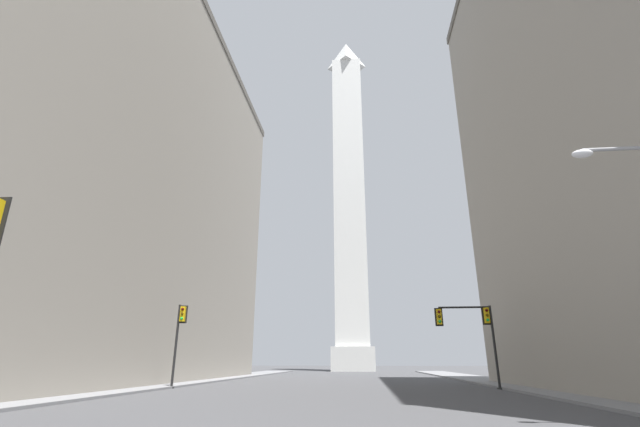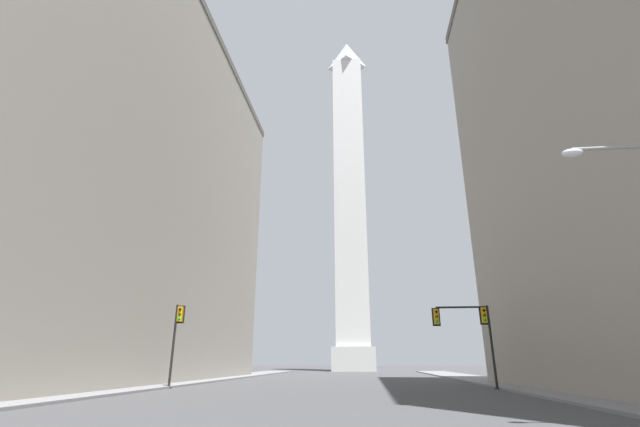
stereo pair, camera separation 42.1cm
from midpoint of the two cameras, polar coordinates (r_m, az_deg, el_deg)
The scene contains 6 objects.
sidewalk_left at distance 37.87m, azimuth -21.52°, elevation -20.55°, with size 5.00×104.92×0.15m, color slate.
sidewalk_right at distance 36.08m, azimuth 26.25°, elevation -20.09°, with size 5.00×104.92×0.15m, color slate.
building_left at distance 46.85m, azimuth -29.45°, elevation 5.41°, with size 21.17×56.26×38.60m.
obelisk at distance 97.25m, azimuth 3.82°, elevation 3.08°, with size 8.52×8.52×79.35m.
traffic_light_mid_left at distance 34.75m, azimuth -18.63°, elevation -14.76°, with size 0.76×0.52×5.92m.
traffic_light_mid_right at distance 34.08m, azimuth 19.39°, elevation -13.87°, with size 4.20×0.51×5.73m.
Camera 1 is at (2.15, -2.62, 1.83)m, focal length 24.00 mm.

